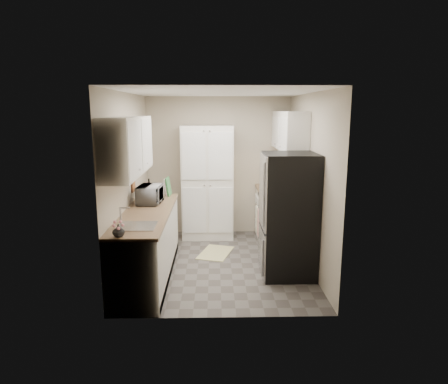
% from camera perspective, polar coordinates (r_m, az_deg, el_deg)
% --- Properties ---
extents(ground, '(3.20, 3.20, 0.00)m').
position_cam_1_polar(ground, '(6.09, -0.59, -10.15)').
color(ground, '#56514C').
rests_on(ground, ground).
extents(room_shell, '(2.64, 3.24, 2.52)m').
position_cam_1_polar(room_shell, '(5.68, -0.80, 5.23)').
color(room_shell, '#B4AB92').
rests_on(room_shell, ground).
extents(pantry_cabinet, '(0.90, 0.55, 2.00)m').
position_cam_1_polar(pantry_cabinet, '(7.09, -2.36, 1.37)').
color(pantry_cabinet, silver).
rests_on(pantry_cabinet, ground).
extents(base_cabinet_left, '(0.60, 2.30, 0.88)m').
position_cam_1_polar(base_cabinet_left, '(5.61, -10.79, -7.51)').
color(base_cabinet_left, silver).
rests_on(base_cabinet_left, ground).
extents(countertop_left, '(0.63, 2.33, 0.04)m').
position_cam_1_polar(countertop_left, '(5.48, -10.97, -2.96)').
color(countertop_left, '#846647').
rests_on(countertop_left, base_cabinet_left).
extents(base_cabinet_right, '(0.60, 0.80, 0.88)m').
position_cam_1_polar(base_cabinet_right, '(7.16, 7.23, -3.19)').
color(base_cabinet_right, silver).
rests_on(base_cabinet_right, ground).
extents(countertop_right, '(0.63, 0.83, 0.04)m').
position_cam_1_polar(countertop_right, '(7.06, 7.33, 0.43)').
color(countertop_right, '#846647').
rests_on(countertop_right, base_cabinet_right).
extents(electric_range, '(0.71, 0.78, 1.13)m').
position_cam_1_polar(electric_range, '(6.39, 8.16, -4.68)').
color(electric_range, '#B7B7BC').
rests_on(electric_range, ground).
extents(refrigerator, '(0.70, 0.72, 1.70)m').
position_cam_1_polar(refrigerator, '(5.53, 9.26, -3.30)').
color(refrigerator, '#B7B7BC').
rests_on(refrigerator, ground).
extents(microwave, '(0.36, 0.50, 0.26)m').
position_cam_1_polar(microwave, '(5.93, -10.53, -0.34)').
color(microwave, '#B8B9BD').
rests_on(microwave, countertop_left).
extents(wine_bottle, '(0.07, 0.07, 0.26)m').
position_cam_1_polar(wine_bottle, '(6.39, -10.65, 0.51)').
color(wine_bottle, black).
rests_on(wine_bottle, countertop_left).
extents(flower_vase, '(0.17, 0.17, 0.14)m').
position_cam_1_polar(flower_vase, '(4.45, -14.85, -5.36)').
color(flower_vase, silver).
rests_on(flower_vase, countertop_left).
extents(cutting_board, '(0.04, 0.23, 0.29)m').
position_cam_1_polar(cutting_board, '(6.42, -7.93, 0.79)').
color(cutting_board, '#398A44').
rests_on(cutting_board, countertop_left).
extents(toaster_oven, '(0.30, 0.37, 0.20)m').
position_cam_1_polar(toaster_oven, '(7.12, 7.24, 1.52)').
color(toaster_oven, '#BDBCC1').
rests_on(toaster_oven, countertop_right).
extents(fruit_basket, '(0.29, 0.29, 0.12)m').
position_cam_1_polar(fruit_basket, '(7.09, 7.33, 2.81)').
color(fruit_basket, '#F99B08').
rests_on(fruit_basket, toaster_oven).
extents(kitchen_mat, '(0.63, 0.81, 0.01)m').
position_cam_1_polar(kitchen_mat, '(6.50, -1.21, -8.67)').
color(kitchen_mat, beige).
rests_on(kitchen_mat, ground).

